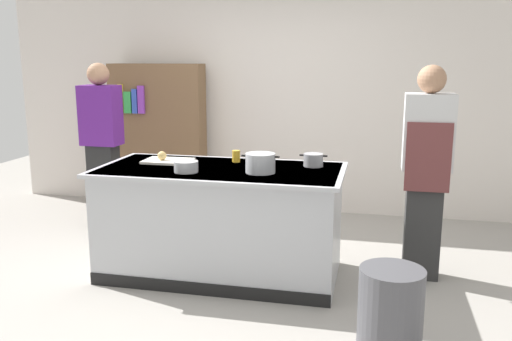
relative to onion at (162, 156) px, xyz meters
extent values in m
plane|color=#9E9991|center=(0.55, -0.12, -0.96)|extent=(10.00, 10.00, 0.00)
cube|color=silver|center=(0.55, 1.98, 0.54)|extent=(6.40, 0.12, 3.00)
cube|color=#B7BABF|center=(0.55, -0.12, -0.51)|extent=(1.90, 0.90, 0.90)
cube|color=#B7BABF|center=(0.55, -0.12, -0.07)|extent=(1.98, 0.98, 0.03)
cube|color=black|center=(0.55, -0.57, -0.91)|extent=(1.90, 0.01, 0.10)
cube|color=silver|center=(0.04, 0.02, -0.05)|extent=(0.40, 0.28, 0.02)
sphere|color=tan|center=(0.00, 0.00, 0.00)|extent=(0.08, 0.08, 0.08)
cylinder|color=#B7BABF|center=(0.90, -0.22, 0.02)|extent=(0.23, 0.23, 0.15)
cube|color=black|center=(0.77, -0.22, 0.07)|extent=(0.04, 0.02, 0.01)
cube|color=black|center=(1.03, -0.22, 0.07)|extent=(0.04, 0.02, 0.01)
cylinder|color=#99999E|center=(1.27, 0.12, -0.01)|extent=(0.16, 0.16, 0.10)
cube|color=black|center=(1.17, 0.12, 0.03)|extent=(0.04, 0.02, 0.01)
cube|color=black|center=(1.37, 0.12, 0.03)|extent=(0.04, 0.02, 0.01)
cylinder|color=#B7BABF|center=(0.33, -0.32, -0.01)|extent=(0.19, 0.19, 0.09)
cylinder|color=yellow|center=(0.61, 0.16, -0.01)|extent=(0.07, 0.07, 0.10)
cylinder|color=#4C4C51|center=(1.89, -1.13, -0.68)|extent=(0.39, 0.39, 0.56)
cube|color=#2C2C2C|center=(2.16, 0.18, -0.51)|extent=(0.28, 0.20, 0.90)
cube|color=silver|center=(2.16, 0.18, 0.24)|extent=(0.38, 0.24, 0.60)
sphere|color=#A87A5B|center=(2.16, 0.18, 0.65)|extent=(0.22, 0.22, 0.22)
cube|color=brown|center=(2.16, 0.05, 0.06)|extent=(0.34, 0.02, 0.54)
cube|color=black|center=(-0.96, 0.75, -0.51)|extent=(0.28, 0.20, 0.90)
cube|color=#571D7C|center=(-0.96, 0.75, 0.24)|extent=(0.38, 0.24, 0.60)
sphere|color=#A87A5B|center=(-0.96, 0.75, 0.65)|extent=(0.22, 0.22, 0.22)
cube|color=brown|center=(-0.74, 1.68, -0.11)|extent=(1.10, 0.28, 1.70)
cube|color=brown|center=(-1.18, 1.52, 0.30)|extent=(0.05, 0.03, 0.24)
cube|color=yellow|center=(-1.11, 1.52, 0.35)|extent=(0.06, 0.03, 0.33)
cube|color=green|center=(-1.03, 1.52, 0.31)|extent=(0.09, 0.03, 0.25)
cube|color=#3351B7|center=(-0.94, 1.52, 0.32)|extent=(0.06, 0.03, 0.28)
cube|color=purple|center=(-0.86, 1.52, 0.34)|extent=(0.08, 0.03, 0.31)
camera|label=1|loc=(1.77, -4.24, 0.82)|focal=38.14mm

